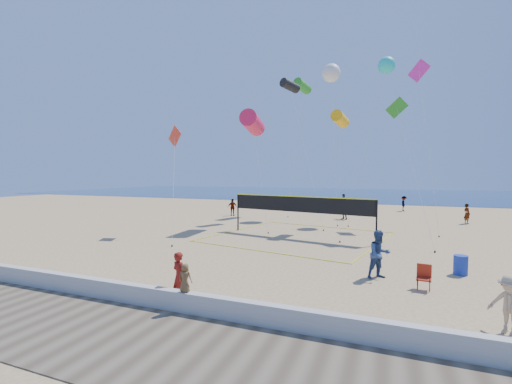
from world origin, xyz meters
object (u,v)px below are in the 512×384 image
(camp_chair, at_px, (424,276))
(trash_barrel, at_px, (461,265))
(woman, at_px, (179,277))
(volleyball_net, at_px, (299,209))

(camp_chair, xyz_separation_m, trash_barrel, (1.54, 2.51, -0.10))
(camp_chair, height_order, trash_barrel, camp_chair)
(woman, relative_size, volleyball_net, 0.14)
(woman, height_order, volleyball_net, volleyball_net)
(volleyball_net, bearing_deg, trash_barrel, -24.01)
(woman, xyz_separation_m, volleyball_net, (0.72, 12.42, 1.03))
(trash_barrel, relative_size, volleyball_net, 0.07)
(woman, distance_m, trash_barrel, 11.12)
(volleyball_net, bearing_deg, camp_chair, -40.12)
(camp_chair, bearing_deg, trash_barrel, 65.06)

